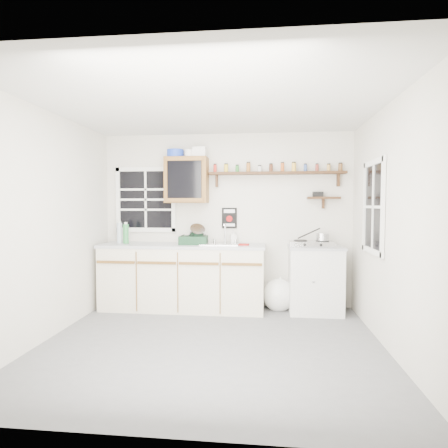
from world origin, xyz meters
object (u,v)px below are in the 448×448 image
at_px(hotplate, 311,244).
at_px(spice_shelf, 276,172).
at_px(main_cabinet, 183,277).
at_px(dish_rack, 195,238).
at_px(upper_cabinet, 187,180).
at_px(right_cabinet, 315,279).

bearing_deg(hotplate, spice_shelf, 156.37).
relative_size(main_cabinet, dish_rack, 5.75).
distance_m(main_cabinet, spice_shelf, 1.98).
xyz_separation_m(upper_cabinet, dish_rack, (0.13, -0.12, -0.81)).
bearing_deg(spice_shelf, dish_rack, -170.35).
distance_m(main_cabinet, dish_rack, 0.58).
distance_m(right_cabinet, upper_cabinet, 2.26).
relative_size(upper_cabinet, hotplate, 1.11).
xyz_separation_m(right_cabinet, hotplate, (-0.06, -0.02, 0.49)).
xyz_separation_m(main_cabinet, right_cabinet, (1.83, 0.03, -0.01)).
height_order(main_cabinet, spice_shelf, spice_shelf).
bearing_deg(hotplate, main_cabinet, -179.62).
xyz_separation_m(right_cabinet, dish_rack, (-1.67, -0.01, 0.56)).
bearing_deg(dish_rack, right_cabinet, -2.87).
relative_size(main_cabinet, spice_shelf, 1.21).
bearing_deg(upper_cabinet, main_cabinet, -103.68).
relative_size(right_cabinet, dish_rack, 2.26).
bearing_deg(right_cabinet, dish_rack, -179.80).
distance_m(upper_cabinet, spice_shelf, 1.28).
bearing_deg(spice_shelf, hotplate, -23.84).
bearing_deg(upper_cabinet, dish_rack, -42.70).
bearing_deg(hotplate, upper_cabinet, 175.67).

